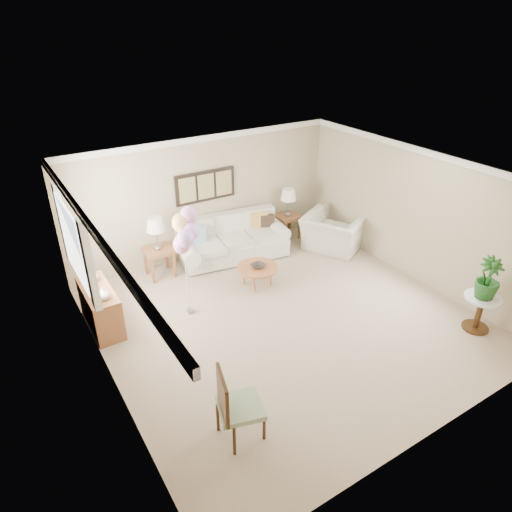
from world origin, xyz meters
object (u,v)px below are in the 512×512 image
Objects in this scene: balloon_cluster at (185,231)px; accent_chair at (235,404)px; coffee_table at (257,268)px; sofa at (232,241)px; armchair at (332,233)px.

accent_chair is at bearing -103.76° from balloon_cluster.
accent_chair reaches higher than coffee_table.
balloon_cluster reaches higher than sofa.
armchair is at bearing -22.77° from sofa.
sofa is 3.28× the size of coffee_table.
balloon_cluster is at bearing -138.61° from sofa.
accent_chair is at bearing -118.96° from sofa.
armchair is 3.97m from balloon_cluster.
balloon_cluster is (-1.50, -0.18, 1.24)m from coffee_table.
balloon_cluster is at bearing 76.24° from accent_chair.
accent_chair is 3.03m from balloon_cluster.
sofa is at bearing 39.84° from armchair.
accent_chair is at bearing -126.46° from coffee_table.
accent_chair reaches higher than armchair.
accent_chair is (-4.41, -3.36, 0.17)m from armchair.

